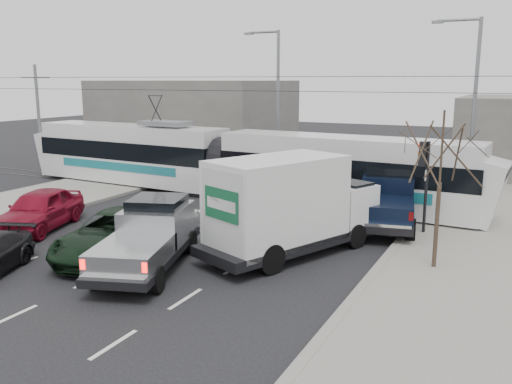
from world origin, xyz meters
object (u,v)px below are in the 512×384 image
at_px(bare_tree, 442,154).
at_px(box_truck, 290,207).
at_px(traffic_signal, 424,167).
at_px(red_car, 39,210).
at_px(green_car, 115,234).
at_px(tram, 225,162).
at_px(street_lamp_far, 275,95).
at_px(navy_pickup, 387,198).
at_px(street_lamp_near, 471,99).
at_px(silver_pickup, 151,234).

bearing_deg(bare_tree, box_truck, -174.11).
bearing_deg(traffic_signal, red_car, -156.95).
bearing_deg(green_car, tram, 84.66).
bearing_deg(green_car, traffic_signal, 25.43).
height_order(bare_tree, box_truck, bare_tree).
xyz_separation_m(street_lamp_far, tram, (0.08, -6.45, -3.27)).
xyz_separation_m(traffic_signal, navy_pickup, (-1.54, 0.87, -1.54)).
xyz_separation_m(street_lamp_far, navy_pickup, (9.12, -8.63, -3.91)).
bearing_deg(traffic_signal, street_lamp_far, 138.28).
bearing_deg(street_lamp_near, box_truck, -110.78).
height_order(street_lamp_far, tram, street_lamp_far).
bearing_deg(street_lamp_near, silver_pickup, -118.42).
relative_size(street_lamp_far, green_car, 1.60).
relative_size(navy_pickup, green_car, 1.08).
distance_m(bare_tree, silver_pickup, 9.61).
bearing_deg(silver_pickup, street_lamp_near, 43.43).
relative_size(street_lamp_near, silver_pickup, 1.44).
xyz_separation_m(bare_tree, box_truck, (-4.84, -0.50, -2.07)).
bearing_deg(street_lamp_near, traffic_signal, -96.41).
height_order(bare_tree, street_lamp_far, street_lamp_far).
relative_size(traffic_signal, box_truck, 0.49).
bearing_deg(street_lamp_far, navy_pickup, -43.43).
height_order(traffic_signal, red_car, traffic_signal).
relative_size(bare_tree, traffic_signal, 1.39).
distance_m(traffic_signal, silver_pickup, 10.72).
bearing_deg(bare_tree, silver_pickup, -156.82).
height_order(street_lamp_near, red_car, street_lamp_near).
relative_size(bare_tree, street_lamp_near, 0.56).
distance_m(tram, silver_pickup, 11.18).
xyz_separation_m(tram, navy_pickup, (9.04, -2.18, -0.64)).
bearing_deg(box_truck, silver_pickup, -116.47).
distance_m(bare_tree, street_lamp_far, 17.97).
bearing_deg(red_car, navy_pickup, 10.46).
bearing_deg(navy_pickup, tram, 155.34).
bearing_deg(traffic_signal, tram, 163.91).
height_order(traffic_signal, street_lamp_far, street_lamp_far).
xyz_separation_m(silver_pickup, green_car, (-1.76, 0.29, -0.28)).
height_order(silver_pickup, navy_pickup, navy_pickup).
distance_m(tram, navy_pickup, 9.32).
bearing_deg(box_truck, navy_pickup, 90.75).
bearing_deg(tram, street_lamp_far, 94.06).
xyz_separation_m(navy_pickup, red_car, (-12.67, -6.91, -0.37)).
height_order(street_lamp_near, box_truck, street_lamp_near).
xyz_separation_m(green_car, red_car, (-5.10, 1.29, 0.05)).
xyz_separation_m(bare_tree, red_car, (-15.33, -2.05, -2.96)).
xyz_separation_m(silver_pickup, red_car, (-6.86, 1.58, -0.24)).
bearing_deg(tram, green_car, -78.58).
bearing_deg(tram, traffic_signal, -12.73).
distance_m(silver_pickup, box_truck, 4.84).
xyz_separation_m(bare_tree, street_lamp_near, (-0.29, 11.50, 1.32)).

